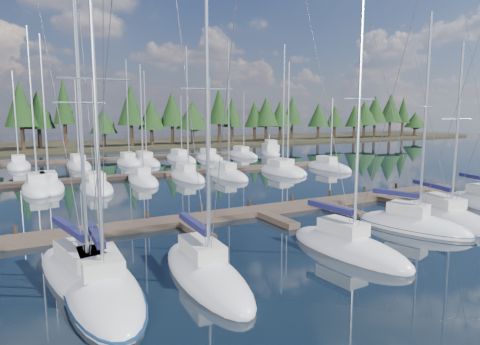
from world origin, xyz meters
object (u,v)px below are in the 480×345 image
front_sailboat_2 (205,273)px  front_sailboat_4 (412,225)px  front_sailboat_3 (347,247)px  front_sailboat_0 (84,280)px  main_dock (260,213)px  front_sailboat_5 (446,217)px  motor_yacht_right (270,152)px  front_sailboat_1 (102,289)px

front_sailboat_2 → front_sailboat_4: (15.17, 1.20, -0.01)m
front_sailboat_3 → front_sailboat_4: size_ratio=1.04×
front_sailboat_4 → front_sailboat_0: bearing=178.4°
main_dock → front_sailboat_3: 9.47m
main_dock → front_sailboat_0: bearing=-151.0°
main_dock → front_sailboat_0: front_sailboat_0 is taller
front_sailboat_4 → front_sailboat_5: bearing=6.9°
front_sailboat_4 → front_sailboat_3: bearing=-168.0°
main_dock → motor_yacht_right: (25.14, 38.25, 0.27)m
front_sailboat_5 → motor_yacht_right: front_sailboat_5 is taller
front_sailboat_3 → front_sailboat_5: front_sailboat_3 is taller
front_sailboat_1 → front_sailboat_4: bearing=2.3°
front_sailboat_0 → front_sailboat_2: (5.00, -1.74, 0.01)m
front_sailboat_1 → front_sailboat_4: front_sailboat_1 is taller
front_sailboat_5 → front_sailboat_0: bearing=179.8°
front_sailboat_1 → front_sailboat_3: size_ratio=1.07×
front_sailboat_2 → front_sailboat_3: front_sailboat_2 is taller
main_dock → motor_yacht_right: 45.78m
front_sailboat_3 → front_sailboat_0: bearing=171.4°
main_dock → front_sailboat_1: 15.67m
front_sailboat_0 → front_sailboat_1: size_ratio=0.90×
front_sailboat_0 → front_sailboat_2: size_ratio=0.93×
front_sailboat_1 → front_sailboat_3: front_sailboat_1 is taller
front_sailboat_0 → motor_yacht_right: size_ratio=1.59×
front_sailboat_2 → front_sailboat_3: (8.30, -0.26, 0.00)m
main_dock → front_sailboat_1: front_sailboat_1 is taller
front_sailboat_4 → main_dock: bearing=129.9°
front_sailboat_1 → front_sailboat_5: bearing=3.1°
front_sailboat_0 → front_sailboat_4: 20.17m
front_sailboat_2 → motor_yacht_right: (33.61, 47.46, 0.17)m
main_dock → front_sailboat_4: size_ratio=3.07×
front_sailboat_1 → front_sailboat_2: (4.48, -0.39, 0.01)m
front_sailboat_0 → front_sailboat_2: front_sailboat_2 is taller
front_sailboat_3 → front_sailboat_5: 10.97m
front_sailboat_0 → main_dock: bearing=29.0°
front_sailboat_2 → front_sailboat_0: bearing=160.8°
main_dock → front_sailboat_5: (10.63, -7.54, 0.07)m
front_sailboat_3 → front_sailboat_4: 7.02m
front_sailboat_2 → front_sailboat_3: size_ratio=1.04×
front_sailboat_1 → motor_yacht_right: front_sailboat_1 is taller
front_sailboat_5 → motor_yacht_right: size_ratio=1.42×
front_sailboat_3 → motor_yacht_right: bearing=62.1°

